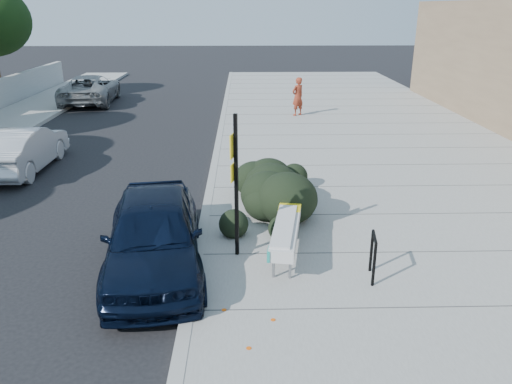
# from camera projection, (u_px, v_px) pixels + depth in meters

# --- Properties ---
(ground) EXTENTS (120.00, 120.00, 0.00)m
(ground) POSITION_uv_depth(u_px,v_px,m) (198.00, 261.00, 10.19)
(ground) COLOR black
(ground) RESTS_ON ground
(sidewalk_near) EXTENTS (11.20, 50.00, 0.15)m
(sidewalk_near) POSITION_uv_depth(u_px,v_px,m) (399.00, 177.00, 14.98)
(sidewalk_near) COLOR gray
(sidewalk_near) RESTS_ON ground
(curb_near) EXTENTS (0.22, 50.00, 0.17)m
(curb_near) POSITION_uv_depth(u_px,v_px,m) (212.00, 178.00, 14.85)
(curb_near) COLOR #9E9E99
(curb_near) RESTS_ON ground
(bench) EXTENTS (0.85, 2.35, 0.70)m
(bench) POSITION_uv_depth(u_px,v_px,m) (286.00, 231.00, 9.90)
(bench) COLOR gray
(bench) RESTS_ON sidewalk_near
(bike_rack) EXTENTS (0.14, 0.59, 0.86)m
(bike_rack) POSITION_uv_depth(u_px,v_px,m) (373.00, 253.00, 9.09)
(bike_rack) COLOR black
(bike_rack) RESTS_ON sidewalk_near
(sign_post) EXTENTS (0.15, 0.32, 2.89)m
(sign_post) POSITION_uv_depth(u_px,v_px,m) (235.00, 179.00, 9.60)
(sign_post) COLOR black
(sign_post) RESTS_ON sidewalk_near
(hedge) EXTENTS (1.94, 3.77, 1.40)m
(hedge) POSITION_uv_depth(u_px,v_px,m) (269.00, 181.00, 12.27)
(hedge) COLOR black
(hedge) RESTS_ON sidewalk_near
(sedan_navy) EXTENTS (2.41, 4.73, 1.54)m
(sedan_navy) POSITION_uv_depth(u_px,v_px,m) (154.00, 234.00, 9.61)
(sedan_navy) COLOR black
(sedan_navy) RESTS_ON ground
(wagon_silver) EXTENTS (1.50, 4.29, 1.41)m
(wagon_silver) POSITION_uv_depth(u_px,v_px,m) (22.00, 149.00, 15.60)
(wagon_silver) COLOR silver
(wagon_silver) RESTS_ON ground
(suv_silver) EXTENTS (2.88, 5.57, 1.50)m
(suv_silver) POSITION_uv_depth(u_px,v_px,m) (90.00, 89.00, 26.63)
(suv_silver) COLOR gray
(suv_silver) RESTS_ON ground
(pedestrian) EXTENTS (0.76, 0.71, 1.73)m
(pedestrian) POSITION_uv_depth(u_px,v_px,m) (298.00, 96.00, 22.82)
(pedestrian) COLOR maroon
(pedestrian) RESTS_ON sidewalk_near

